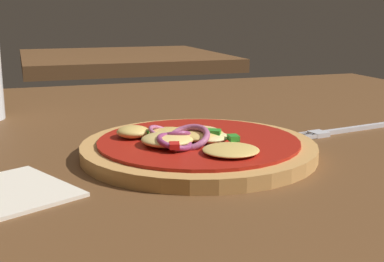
{
  "coord_description": "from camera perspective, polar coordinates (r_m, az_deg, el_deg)",
  "views": [
    {
      "loc": [
        -0.13,
        -0.49,
        0.18
      ],
      "look_at": [
        0.03,
        -0.01,
        0.06
      ],
      "focal_mm": 48.8,
      "sensor_mm": 36.0,
      "label": 1
    }
  ],
  "objects": [
    {
      "name": "pizza",
      "position": [
        0.5,
        0.48,
        -1.66
      ],
      "size": [
        0.23,
        0.23,
        0.03
      ],
      "color": "tan",
      "rests_on": "dining_table"
    },
    {
      "name": "fork",
      "position": [
        0.62,
        15.89,
        0.03
      ],
      "size": [
        0.17,
        0.04,
        0.01
      ],
      "color": "silver",
      "rests_on": "dining_table"
    },
    {
      "name": "dining_table",
      "position": [
        0.53,
        -2.87,
        -4.15
      ],
      "size": [
        1.14,
        1.0,
        0.04
      ],
      "color": "brown",
      "rests_on": "ground"
    },
    {
      "name": "background_table",
      "position": [
        1.71,
        -7.65,
        7.73
      ],
      "size": [
        0.62,
        0.61,
        0.04
      ],
      "color": "brown",
      "rests_on": "ground"
    }
  ]
}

